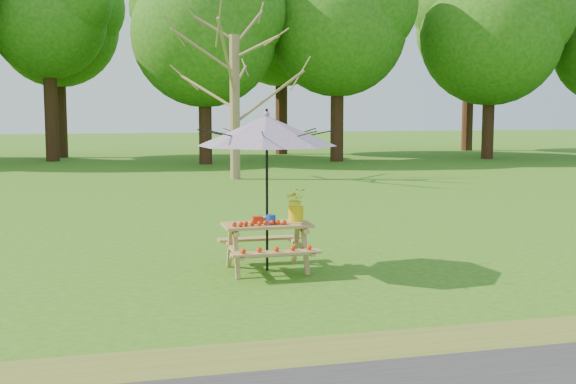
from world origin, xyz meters
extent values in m
cylinder|color=#866249|center=(5.99, 13.96, 2.29)|extent=(0.35, 0.35, 4.57)
cube|color=olive|center=(4.09, 0.79, 0.65)|extent=(1.20, 0.62, 0.04)
cube|color=olive|center=(4.09, 0.24, 0.36)|extent=(1.20, 0.22, 0.04)
cube|color=olive|center=(4.09, 1.34, 0.36)|extent=(1.20, 0.22, 0.04)
cylinder|color=black|center=(4.09, 0.79, 1.12)|extent=(0.04, 0.04, 2.25)
cone|color=teal|center=(4.09, 0.79, 1.95)|extent=(2.39, 2.39, 0.41)
sphere|color=teal|center=(4.09, 0.79, 2.18)|extent=(0.08, 0.08, 0.08)
cube|color=red|center=(3.96, 0.83, 0.72)|extent=(0.14, 0.12, 0.10)
cylinder|color=#163BB7|center=(4.13, 0.71, 0.74)|extent=(0.13, 0.13, 0.13)
cube|color=beige|center=(4.07, 0.96, 0.71)|extent=(0.13, 0.13, 0.07)
cylinder|color=#DDBC0B|center=(4.54, 0.90, 0.78)|extent=(0.21, 0.21, 0.21)
imported|color=yellow|center=(4.54, 0.90, 0.98)|extent=(0.30, 0.27, 0.32)
camera|label=1|loc=(1.94, -8.86, 2.25)|focal=45.00mm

